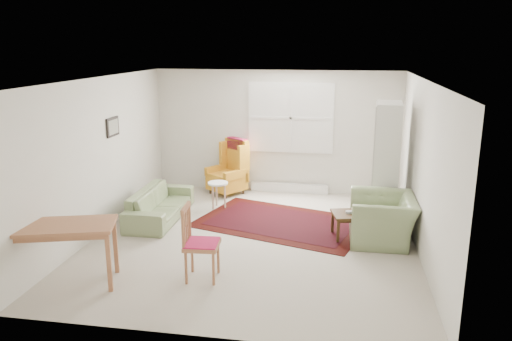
% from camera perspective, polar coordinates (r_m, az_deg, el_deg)
% --- Properties ---
extents(room, '(5.04, 5.54, 2.51)m').
position_cam_1_polar(room, '(7.79, 0.03, 1.31)').
color(room, '#B8AE9D').
rests_on(room, ground).
extents(rug, '(3.20, 2.53, 0.03)m').
position_cam_1_polar(rug, '(8.68, 2.91, -5.89)').
color(rug, black).
rests_on(rug, ground).
extents(sofa, '(0.74, 1.84, 0.74)m').
position_cam_1_polar(sofa, '(8.92, -10.94, -3.16)').
color(sofa, '#77885B').
rests_on(sofa, ground).
extents(armchair, '(0.98, 1.12, 0.87)m').
position_cam_1_polar(armchair, '(8.03, 14.27, -4.87)').
color(armchair, '#77885B').
rests_on(armchair, ground).
extents(wingback_chair, '(0.93, 0.94, 1.13)m').
position_cam_1_polar(wingback_chair, '(10.18, -3.38, 0.41)').
color(wingback_chair, orange).
rests_on(wingback_chair, ground).
extents(coffee_table, '(0.60, 0.60, 0.41)m').
position_cam_1_polar(coffee_table, '(8.11, 10.50, -6.16)').
color(coffee_table, '#3F2713').
rests_on(coffee_table, ground).
extents(stool, '(0.39, 0.39, 0.50)m').
position_cam_1_polar(stool, '(9.39, -4.36, -2.80)').
color(stool, white).
rests_on(stool, ground).
extents(cabinet, '(0.49, 0.85, 2.05)m').
position_cam_1_polar(cabinet, '(8.90, 14.64, 0.96)').
color(cabinet, silver).
rests_on(cabinet, ground).
extents(desk, '(1.42, 0.98, 0.81)m').
position_cam_1_polar(desk, '(6.88, -21.03, -8.95)').
color(desk, '#A16541').
rests_on(desk, ground).
extents(desk_chair, '(0.47, 0.47, 1.00)m').
position_cam_1_polar(desk_chair, '(6.57, -6.20, -8.21)').
color(desk_chair, '#A16541').
rests_on(desk_chair, ground).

